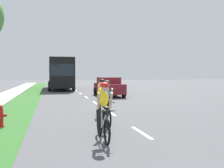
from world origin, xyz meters
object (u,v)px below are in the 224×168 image
object	(u,v)px
cyclist_lead	(103,111)
bus_black	(60,72)
cyclist_trailing	(106,103)
fire_hydrant_red	(0,116)
sedan_maroon	(109,87)
cyclist_distant	(101,97)

from	to	relation	value
cyclist_lead	bus_black	distance (m)	25.65
cyclist_lead	cyclist_trailing	distance (m)	2.01
fire_hydrant_red	bus_black	distance (m)	23.27
cyclist_lead	bus_black	bearing A→B (deg)	90.48
fire_hydrant_red	sedan_maroon	world-z (taller)	sedan_maroon
fire_hydrant_red	cyclist_lead	size ratio (longest dim) A/B	0.44
cyclist_lead	cyclist_trailing	bearing A→B (deg)	76.70
fire_hydrant_red	cyclist_trailing	distance (m)	3.58
fire_hydrant_red	sedan_maroon	bearing A→B (deg)	61.78
cyclist_trailing	bus_black	bearing A→B (deg)	91.64
cyclist_lead	sedan_maroon	bearing A→B (deg)	77.27
cyclist_trailing	sedan_maroon	distance (m)	12.56
bus_black	sedan_maroon	bearing A→B (deg)	-73.30
fire_hydrant_red	cyclist_lead	distance (m)	4.01
cyclist_trailing	cyclist_lead	bearing A→B (deg)	-103.30
cyclist_lead	cyclist_trailing	size ratio (longest dim) A/B	1.00
cyclist_distant	bus_black	world-z (taller)	bus_black
cyclist_distant	sedan_maroon	distance (m)	10.10
cyclist_distant	sedan_maroon	bearing A→B (deg)	76.03
cyclist_distant	sedan_maroon	world-z (taller)	cyclist_distant
fire_hydrant_red	bus_black	world-z (taller)	bus_black
bus_black	cyclist_trailing	bearing A→B (deg)	-88.36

